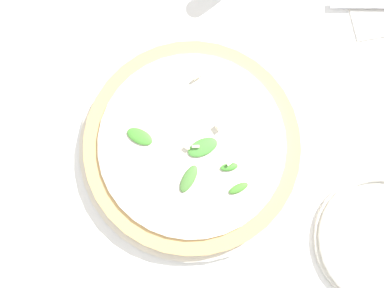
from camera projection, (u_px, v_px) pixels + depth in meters
ground_plane at (216, 133)px, 0.67m from camera, size 6.00×6.00×0.00m
pizza_arugula_main at (192, 146)px, 0.65m from camera, size 0.33×0.33×0.05m
side_plate_white at (381, 240)px, 0.63m from camera, size 0.19×0.19×0.02m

